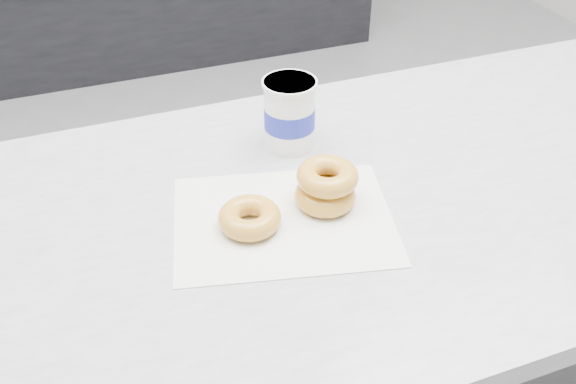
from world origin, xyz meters
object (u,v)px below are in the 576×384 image
at_px(donut_stack, 326,186).
at_px(coffee_cup, 289,113).
at_px(counter, 367,360).
at_px(donut_single, 250,218).

distance_m(donut_stack, coffee_cup, 0.19).
xyz_separation_m(counter, coffee_cup, (-0.11, 0.18, 0.51)).
bearing_deg(counter, coffee_cup, 119.99).
bearing_deg(donut_single, counter, 3.46).
bearing_deg(donut_single, donut_stack, 5.48).
bearing_deg(counter, donut_single, -176.54).
relative_size(donut_single, coffee_cup, 0.75).
bearing_deg(coffee_cup, donut_single, -135.35).
xyz_separation_m(donut_single, coffee_cup, (0.14, 0.20, 0.05)).
xyz_separation_m(counter, donut_single, (-0.24, -0.01, 0.47)).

